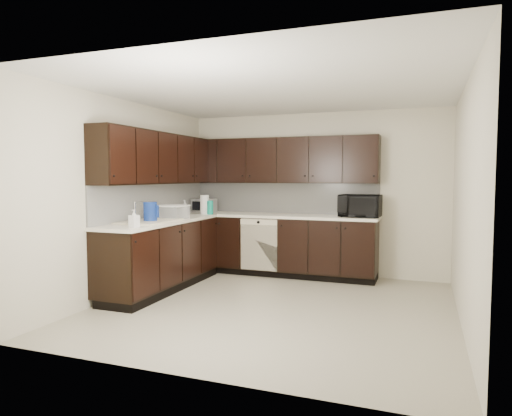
# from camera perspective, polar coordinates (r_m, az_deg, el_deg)

# --- Properties ---
(floor) EXTENTS (4.00, 4.00, 0.00)m
(floor) POSITION_cam_1_polar(r_m,az_deg,el_deg) (5.45, 2.28, -12.27)
(floor) COLOR #AAA48D
(floor) RESTS_ON ground
(ceiling) EXTENTS (4.00, 4.00, 0.00)m
(ceiling) POSITION_cam_1_polar(r_m,az_deg,el_deg) (5.32, 2.36, 14.53)
(ceiling) COLOR white
(ceiling) RESTS_ON wall_back
(wall_back) EXTENTS (4.00, 0.02, 2.50)m
(wall_back) POSITION_cam_1_polar(r_m,az_deg,el_deg) (7.17, 7.25, 1.75)
(wall_back) COLOR beige
(wall_back) RESTS_ON floor
(wall_left) EXTENTS (0.02, 4.00, 2.50)m
(wall_left) POSITION_cam_1_polar(r_m,az_deg,el_deg) (6.16, -15.69, 1.27)
(wall_left) COLOR beige
(wall_left) RESTS_ON floor
(wall_right) EXTENTS (0.02, 4.00, 2.50)m
(wall_right) POSITION_cam_1_polar(r_m,az_deg,el_deg) (5.00, 24.68, 0.46)
(wall_right) COLOR beige
(wall_right) RESTS_ON floor
(wall_front) EXTENTS (4.00, 0.02, 2.50)m
(wall_front) POSITION_cam_1_polar(r_m,az_deg,el_deg) (3.40, -8.13, -0.71)
(wall_front) COLOR beige
(wall_front) RESTS_ON floor
(lower_cabinets) EXTENTS (3.00, 2.80, 0.90)m
(lower_cabinets) POSITION_cam_1_polar(r_m,az_deg,el_deg) (6.72, -2.98, -5.54)
(lower_cabinets) COLOR black
(lower_cabinets) RESTS_ON floor
(countertop) EXTENTS (3.03, 2.83, 0.04)m
(countertop) POSITION_cam_1_polar(r_m,az_deg,el_deg) (6.65, -3.03, -1.24)
(countertop) COLOR white
(countertop) RESTS_ON lower_cabinets
(backsplash) EXTENTS (3.00, 2.80, 0.48)m
(backsplash) POSITION_cam_1_polar(r_m,az_deg,el_deg) (6.91, -3.94, 1.11)
(backsplash) COLOR #B0B0AC
(backsplash) RESTS_ON countertop
(upper_cabinets) EXTENTS (3.00, 2.80, 0.70)m
(upper_cabinets) POSITION_cam_1_polar(r_m,az_deg,el_deg) (6.76, -3.47, 6.06)
(upper_cabinets) COLOR black
(upper_cabinets) RESTS_ON wall_back
(dishwasher) EXTENTS (0.58, 0.04, 0.78)m
(dishwasher) POSITION_cam_1_polar(r_m,az_deg,el_deg) (6.86, 0.36, -4.21)
(dishwasher) COLOR beige
(dishwasher) RESTS_ON lower_cabinets
(sink) EXTENTS (0.54, 0.82, 0.42)m
(sink) POSITION_cam_1_polar(r_m,az_deg,el_deg) (5.99, -13.22, -2.29)
(sink) COLOR beige
(sink) RESTS_ON countertop
(microwave) EXTENTS (0.60, 0.42, 0.32)m
(microwave) POSITION_cam_1_polar(r_m,az_deg,el_deg) (6.73, 12.86, 0.26)
(microwave) COLOR black
(microwave) RESTS_ON countertop
(soap_bottle_a) EXTENTS (0.11, 0.11, 0.21)m
(soap_bottle_a) POSITION_cam_1_polar(r_m,az_deg,el_deg) (5.40, -15.00, -1.27)
(soap_bottle_a) COLOR gray
(soap_bottle_a) RESTS_ON countertop
(soap_bottle_b) EXTENTS (0.11, 0.11, 0.22)m
(soap_bottle_b) POSITION_cam_1_polar(r_m,az_deg,el_deg) (7.06, -8.90, 0.08)
(soap_bottle_b) COLOR gray
(soap_bottle_b) RESTS_ON countertop
(toaster_oven) EXTENTS (0.39, 0.32, 0.22)m
(toaster_oven) POSITION_cam_1_polar(r_m,az_deg,el_deg) (7.48, -6.51, 0.32)
(toaster_oven) COLOR silver
(toaster_oven) RESTS_ON countertop
(storage_bin) EXTENTS (0.48, 0.37, 0.18)m
(storage_bin) POSITION_cam_1_polar(r_m,az_deg,el_deg) (6.41, -10.81, -0.51)
(storage_bin) COLOR white
(storage_bin) RESTS_ON countertop
(blue_pitcher) EXTENTS (0.21, 0.21, 0.26)m
(blue_pitcher) POSITION_cam_1_polar(r_m,az_deg,el_deg) (5.96, -13.08, -0.50)
(blue_pitcher) COLOR #10329B
(blue_pitcher) RESTS_ON countertop
(teal_tumbler) EXTENTS (0.11, 0.11, 0.21)m
(teal_tumbler) POSITION_cam_1_polar(r_m,az_deg,el_deg) (7.06, -5.76, 0.07)
(teal_tumbler) COLOR #0C8D76
(teal_tumbler) RESTS_ON countertop
(paper_towel_roll) EXTENTS (0.15, 0.15, 0.29)m
(paper_towel_roll) POSITION_cam_1_polar(r_m,az_deg,el_deg) (7.10, -6.44, 0.42)
(paper_towel_roll) COLOR silver
(paper_towel_roll) RESTS_ON countertop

